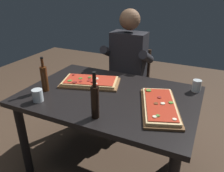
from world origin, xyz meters
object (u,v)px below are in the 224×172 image
(dining_table, at_px, (109,104))
(wine_bottle_dark, at_px, (44,78))
(oil_bottle_amber, at_px, (95,101))
(pizza_rectangular_front, at_px, (90,82))
(seated_diner, at_px, (127,64))
(tumbler_near_camera, at_px, (38,96))
(tumbler_far_side, at_px, (197,86))
(pizza_rectangular_left, at_px, (160,106))
(diner_chair, at_px, (130,81))

(dining_table, height_order, wine_bottle_dark, wine_bottle_dark)
(wine_bottle_dark, bearing_deg, oil_bottle_amber, -17.54)
(dining_table, xyz_separation_m, pizza_rectangular_front, (-0.24, 0.11, 0.12))
(dining_table, distance_m, seated_diner, 0.75)
(pizza_rectangular_front, relative_size, wine_bottle_dark, 1.96)
(oil_bottle_amber, height_order, tumbler_near_camera, oil_bottle_amber)
(tumbler_far_side, bearing_deg, pizza_rectangular_left, -116.86)
(pizza_rectangular_left, height_order, tumbler_far_side, tumbler_far_side)
(pizza_rectangular_front, height_order, oil_bottle_amber, oil_bottle_amber)
(wine_bottle_dark, distance_m, oil_bottle_amber, 0.61)
(pizza_rectangular_front, distance_m, tumbler_near_camera, 0.49)
(pizza_rectangular_front, bearing_deg, pizza_rectangular_left, -13.61)
(dining_table, bearing_deg, tumbler_near_camera, -142.45)
(oil_bottle_amber, relative_size, tumbler_near_camera, 3.41)
(pizza_rectangular_front, relative_size, seated_diner, 0.43)
(pizza_rectangular_left, relative_size, oil_bottle_amber, 1.86)
(diner_chair, bearing_deg, pizza_rectangular_left, -58.09)
(diner_chair, bearing_deg, seated_diner, -90.00)
(tumbler_near_camera, bearing_deg, dining_table, 37.55)
(tumbler_near_camera, distance_m, diner_chair, 1.27)
(seated_diner, bearing_deg, pizza_rectangular_left, -54.34)
(tumbler_far_side, bearing_deg, tumbler_near_camera, -147.13)
(wine_bottle_dark, distance_m, tumbler_far_side, 1.26)
(oil_bottle_amber, relative_size, seated_diner, 0.25)
(wine_bottle_dark, height_order, oil_bottle_amber, oil_bottle_amber)
(dining_table, height_order, diner_chair, diner_chair)
(oil_bottle_amber, distance_m, tumbler_far_side, 0.91)
(tumbler_near_camera, xyz_separation_m, seated_diner, (0.30, 1.08, -0.04))
(tumbler_near_camera, relative_size, tumbler_far_side, 0.97)
(pizza_rectangular_front, xyz_separation_m, pizza_rectangular_left, (0.67, -0.16, -0.00))
(dining_table, bearing_deg, pizza_rectangular_left, -6.92)
(dining_table, xyz_separation_m, pizza_rectangular_left, (0.43, -0.05, 0.11))
(pizza_rectangular_front, xyz_separation_m, tumbler_near_camera, (-0.20, -0.45, 0.02))
(seated_diner, bearing_deg, wine_bottle_dark, -112.53)
(pizza_rectangular_front, relative_size, diner_chair, 0.66)
(tumbler_far_side, distance_m, diner_chair, 0.97)
(dining_table, xyz_separation_m, tumbler_far_side, (0.63, 0.36, 0.14))
(pizza_rectangular_left, xyz_separation_m, seated_diner, (-0.56, 0.79, -0.02))
(pizza_rectangular_front, bearing_deg, diner_chair, 81.83)
(dining_table, distance_m, tumbler_near_camera, 0.57)
(pizza_rectangular_left, relative_size, tumbler_far_side, 6.15)
(pizza_rectangular_left, xyz_separation_m, wine_bottle_dark, (-0.94, -0.12, 0.09))
(wine_bottle_dark, height_order, seated_diner, seated_diner)
(pizza_rectangular_front, xyz_separation_m, oil_bottle_amber, (0.31, -0.46, 0.11))
(pizza_rectangular_front, xyz_separation_m, seated_diner, (0.11, 0.62, -0.02))
(diner_chair, bearing_deg, dining_table, -80.86)
(tumbler_far_side, bearing_deg, wine_bottle_dark, -155.42)
(pizza_rectangular_front, distance_m, tumbler_far_side, 0.91)
(pizza_rectangular_left, bearing_deg, wine_bottle_dark, -172.89)
(pizza_rectangular_left, height_order, diner_chair, diner_chair)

